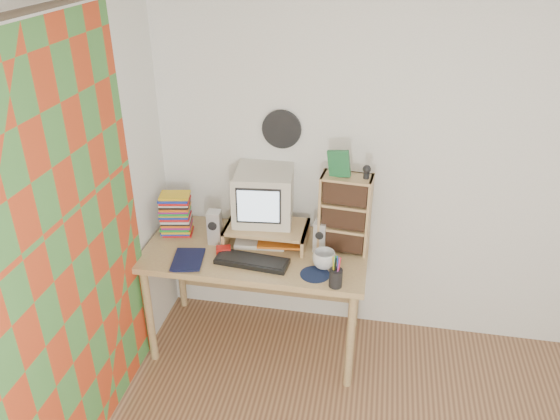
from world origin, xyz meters
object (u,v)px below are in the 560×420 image
at_px(desk, 258,262).
at_px(dvd_stack, 176,215).
at_px(crt_monitor, 263,198).
at_px(mug, 324,260).
at_px(diary, 173,258).
at_px(cd_rack, 345,214).
at_px(keyboard, 252,261).

relative_size(desk, dvd_stack, 5.20).
distance_m(crt_monitor, mug, 0.56).
relative_size(crt_monitor, diary, 1.61).
xyz_separation_m(crt_monitor, cd_rack, (0.52, -0.04, -0.04)).
bearing_deg(crt_monitor, diary, -148.03).
relative_size(dvd_stack, cd_rack, 0.53).
distance_m(desk, cd_rack, 0.67).
xyz_separation_m(keyboard, cd_rack, (0.53, 0.27, 0.24)).
relative_size(cd_rack, diary, 2.28).
relative_size(keyboard, dvd_stack, 1.65).
relative_size(keyboard, cd_rack, 0.88).
height_order(desk, keyboard, keyboard).
bearing_deg(desk, keyboard, -86.50).
distance_m(keyboard, mug, 0.43).
height_order(keyboard, cd_rack, cd_rack).
height_order(desk, crt_monitor, crt_monitor).
distance_m(desk, crt_monitor, 0.43).
bearing_deg(mug, desk, 157.35).
bearing_deg(cd_rack, diary, -156.48).
height_order(mug, diary, mug).
bearing_deg(keyboard, dvd_stack, 160.77).
distance_m(cd_rack, mug, 0.32).
xyz_separation_m(keyboard, mug, (0.43, 0.04, 0.04)).
bearing_deg(keyboard, crt_monitor, 94.65).
bearing_deg(cd_rack, mug, -107.22).
distance_m(dvd_stack, diary, 0.36).
xyz_separation_m(keyboard, diary, (-0.48, -0.06, 0.01)).
relative_size(mug, diary, 0.62).
xyz_separation_m(desk, keyboard, (0.01, -0.22, 0.15)).
bearing_deg(crt_monitor, keyboard, -96.72).
relative_size(desk, keyboard, 3.16).
xyz_separation_m(desk, diary, (-0.46, -0.29, 0.16)).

